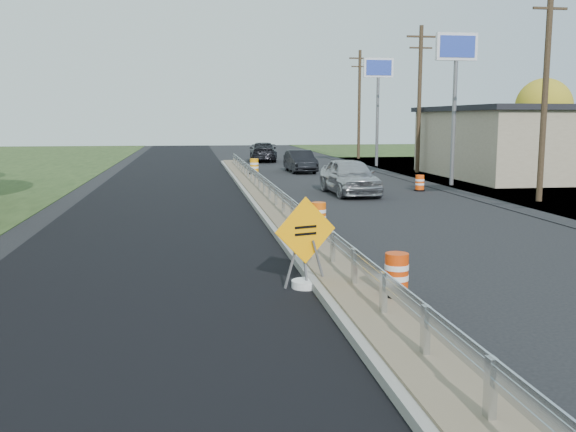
{
  "coord_description": "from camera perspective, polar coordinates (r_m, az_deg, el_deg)",
  "views": [
    {
      "loc": [
        -3.23,
        -16.31,
        3.53
      ],
      "look_at": [
        -0.83,
        -0.54,
        1.1
      ],
      "focal_mm": 40.0,
      "sensor_mm": 36.0,
      "label": 1
    }
  ],
  "objects": [
    {
      "name": "utility_pole_smid",
      "position": [
        29.31,
        21.93,
        10.79
      ],
      "size": [
        1.9,
        0.26,
        9.4
      ],
      "color": "#473523",
      "rests_on": "ground"
    },
    {
      "name": "guardrail",
      "position": [
        25.66,
        -1.38,
        2.39
      ],
      "size": [
        0.1,
        46.15,
        0.72
      ],
      "color": "silver",
      "rests_on": "median"
    },
    {
      "name": "car_silver",
      "position": [
        30.2,
        5.5,
        3.53
      ],
      "size": [
        2.2,
        5.07,
        1.7
      ],
      "primitive_type": "imported",
      "rotation": [
        0.0,
        0.0,
        0.04
      ],
      "color": "#AAA9AE",
      "rests_on": "ground"
    },
    {
      "name": "car_dark_far",
      "position": [
        53.6,
        -2.24,
        5.72
      ],
      "size": [
        2.72,
        5.63,
        1.58
      ],
      "primitive_type": "imported",
      "rotation": [
        0.0,
        0.0,
        3.05
      ],
      "color": "black",
      "rests_on": "ground"
    },
    {
      "name": "utility_pole_nmid",
      "position": [
        42.94,
        11.6,
        10.36
      ],
      "size": [
        1.9,
        0.26,
        9.4
      ],
      "color": "#473523",
      "rests_on": "ground"
    },
    {
      "name": "ground",
      "position": [
        16.99,
        2.49,
        -3.34
      ],
      "size": [
        140.0,
        140.0,
        0.0
      ],
      "primitive_type": "plane",
      "color": "black",
      "rests_on": "ground"
    },
    {
      "name": "median",
      "position": [
        24.76,
        -1.08,
        0.72
      ],
      "size": [
        1.6,
        55.0,
        0.23
      ],
      "color": "gray",
      "rests_on": "ground"
    },
    {
      "name": "barrel_median_far",
      "position": [
        38.59,
        -3.02,
        4.4
      ],
      "size": [
        0.63,
        0.63,
        0.93
      ],
      "color": "black",
      "rests_on": "median"
    },
    {
      "name": "car_dark_mid",
      "position": [
        42.72,
        1.1,
        4.89
      ],
      "size": [
        1.69,
        4.45,
        1.45
      ],
      "primitive_type": "imported",
      "rotation": [
        0.0,
        0.0,
        0.04
      ],
      "color": "black",
      "rests_on": "ground"
    },
    {
      "name": "caution_sign",
      "position": [
        13.44,
        1.55,
        -4.4
      ],
      "size": [
        1.35,
        0.59,
        1.94
      ],
      "rotation": [
        0.0,
        0.0,
        0.31
      ],
      "color": "white",
      "rests_on": "ground"
    },
    {
      "name": "tree_far_yellow",
      "position": [
        58.19,
        21.78,
        9.04
      ],
      "size": [
        4.62,
        4.62,
        6.86
      ],
      "color": "#473523",
      "rests_on": "ground"
    },
    {
      "name": "barrel_shoulder_near",
      "position": [
        32.23,
        11.63,
        2.87
      ],
      "size": [
        0.54,
        0.54,
        0.79
      ],
      "color": "black",
      "rests_on": "ground"
    },
    {
      "name": "barrel_median_mid",
      "position": [
        19.31,
        2.73,
        -0.02
      ],
      "size": [
        0.55,
        0.55,
        0.81
      ],
      "color": "black",
      "rests_on": "median"
    },
    {
      "name": "milled_overlay",
      "position": [
        26.57,
        -11.11,
        0.87
      ],
      "size": [
        7.2,
        120.0,
        0.01
      ],
      "primitive_type": "cube",
      "color": "black",
      "rests_on": "ground"
    },
    {
      "name": "pylon_sign_north",
      "position": [
        48.39,
        8.02,
        12.06
      ],
      "size": [
        2.2,
        0.3,
        7.9
      ],
      "color": "slate",
      "rests_on": "ground"
    },
    {
      "name": "barrel_median_near",
      "position": [
        12.25,
        9.62,
        -5.21
      ],
      "size": [
        0.55,
        0.55,
        0.81
      ],
      "color": "black",
      "rests_on": "median"
    },
    {
      "name": "utility_pole_north",
      "position": [
        57.25,
        6.35,
        10.01
      ],
      "size": [
        1.9,
        0.26,
        9.4
      ],
      "color": "#473523",
      "rests_on": "ground"
    },
    {
      "name": "pylon_sign_mid",
      "position": [
        35.23,
        14.71,
        13.18
      ],
      "size": [
        2.2,
        0.3,
        7.9
      ],
      "color": "slate",
      "rests_on": "ground"
    }
  ]
}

